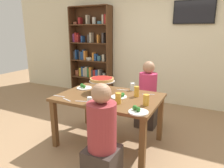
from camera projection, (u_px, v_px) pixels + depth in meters
ground_plane at (109, 142)px, 3.09m from camera, size 12.00×12.00×0.00m
rear_partition at (153, 41)px, 4.64m from camera, size 8.00×0.12×2.80m
dining_table at (109, 102)px, 2.93m from camera, size 1.43×0.97×0.74m
bookshelf at (91, 53)px, 5.22m from camera, size 1.17×0.30×2.21m
television at (194, 12)px, 4.06m from camera, size 0.79×0.05×0.46m
diner_near_right at (102, 145)px, 2.12m from camera, size 0.34×0.34×1.15m
diner_far_right at (147, 99)px, 3.52m from camera, size 0.34×0.34×1.15m
deep_dish_pizza_stand at (102, 80)px, 3.02m from camera, size 0.38×0.38×0.22m
salad_plate_near_diner at (84, 87)px, 3.27m from camera, size 0.24×0.24×0.07m
salad_plate_far_diner at (138, 111)px, 2.31m from camera, size 0.23×0.23×0.07m
salad_plate_spare at (120, 96)px, 2.83m from camera, size 0.22×0.22×0.07m
beer_glass_amber_tall at (146, 100)px, 2.52m from camera, size 0.08×0.08×0.14m
beer_glass_amber_short at (137, 91)px, 2.86m from camera, size 0.07×0.07×0.15m
beer_glass_amber_spare at (118, 98)px, 2.58m from camera, size 0.08×0.08×0.14m
water_glass_clear_near at (102, 83)px, 3.40m from camera, size 0.07×0.07×0.10m
water_glass_clear_far at (133, 87)px, 3.16m from camera, size 0.07×0.07×0.12m
water_glass_clear_spare at (90, 101)px, 2.57m from camera, size 0.07×0.07×0.09m
cutlery_fork_near at (82, 101)px, 2.67m from camera, size 0.18×0.07×0.00m
cutlery_knife_near at (148, 94)px, 2.97m from camera, size 0.17×0.08×0.00m
cutlery_fork_far at (67, 100)px, 2.73m from camera, size 0.17×0.08×0.00m
cutlery_knife_far at (59, 96)px, 2.89m from camera, size 0.18×0.03×0.00m
cutlery_spare_fork at (123, 90)px, 3.18m from camera, size 0.18×0.05×0.00m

